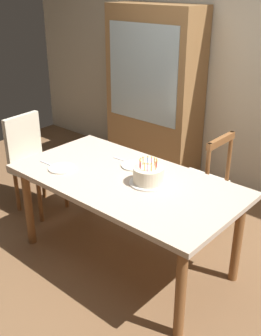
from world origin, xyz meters
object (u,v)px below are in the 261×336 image
Objects in this scene: dining_table at (126,188)px; plate_far_side at (135,165)px; birthday_cake at (148,176)px; chair_upholstered at (32,158)px; plate_near_celebrant at (62,168)px; china_cabinet at (154,93)px; chair_spindle_back at (199,184)px.

plate_far_side is (-0.09, 0.21, 0.09)m from dining_table.
birthday_cake reaches higher than dining_table.
plate_near_celebrant is at bearing -18.43° from chair_upholstered.
plate_near_celebrant is 0.23× the size of chair_upholstered.
china_cabinet reaches higher than plate_near_celebrant.
dining_table is 6.36× the size of birthday_cake.
china_cabinet reaches higher than plate_far_side.
china_cabinet reaches higher than birthday_cake.
birthday_cake is 1.49m from chair_upholstered.
chair_upholstered reaches higher than plate_near_celebrant.
chair_upholstered is (-1.46, -0.74, 0.07)m from chair_spindle_back.
china_cabinet is (0.32, 1.51, 0.42)m from chair_upholstered.
plate_near_celebrant is 1.24m from chair_spindle_back.
china_cabinet is at bearing 145.99° from chair_spindle_back.
plate_near_celebrant is at bearing -133.50° from plate_far_side.
birthday_cake is at bearing 13.98° from dining_table.
china_cabinet is at bearing 104.87° from plate_near_celebrant.
chair_upholstered is at bearing 161.57° from plate_near_celebrant.
plate_far_side is at bearing 112.87° from dining_table.
plate_near_celebrant is at bearing -75.13° from china_cabinet.
chair_upholstered is (-1.19, -0.16, -0.23)m from plate_far_side.
china_cabinet is (-0.47, 1.77, 0.19)m from plate_near_celebrant.
chair_spindle_back is at bearing -34.01° from china_cabinet.
birthday_cake is 1.90m from china_cabinet.
chair_spindle_back is at bearing 56.18° from plate_near_celebrant.
china_cabinet is (-1.14, 0.77, 0.49)m from chair_spindle_back.
birthday_cake is 1.27× the size of plate_far_side.
plate_far_side is 0.23× the size of chair_spindle_back.
chair_upholstered is (-1.46, 0.01, -0.28)m from birthday_cake.
plate_near_celebrant is 0.58m from plate_far_side.
plate_far_side is 0.71m from chair_spindle_back.
chair_upholstered is at bearing -172.39° from plate_far_side.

